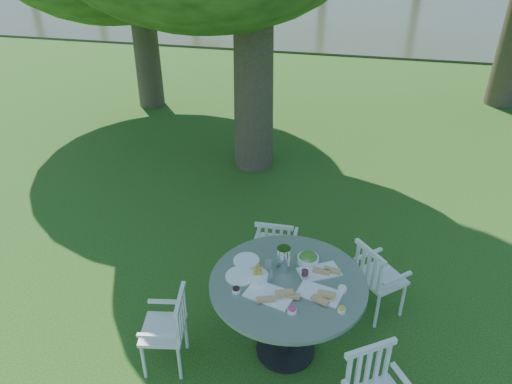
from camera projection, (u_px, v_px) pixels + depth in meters
ground at (253, 261)px, 5.95m from camera, size 140.00×140.00×0.00m
table at (288, 296)px, 4.44m from camera, size 1.38×1.38×0.86m
chair_ne at (375, 275)px, 4.97m from camera, size 0.58×0.59×0.85m
chair_nw at (275, 245)px, 5.44m from camera, size 0.41×0.38×0.81m
chair_sw at (172, 325)px, 4.43m from camera, size 0.45×0.47×0.81m
tableware at (285, 272)px, 4.39m from camera, size 1.07×0.79×0.25m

